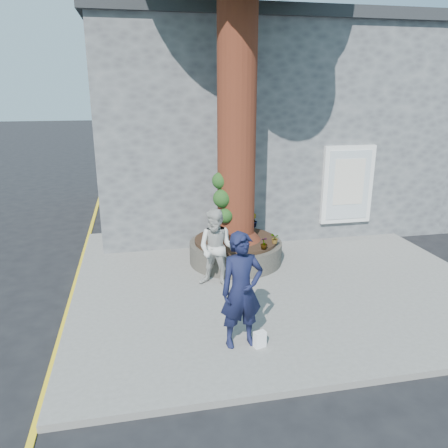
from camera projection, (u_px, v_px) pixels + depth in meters
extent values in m
plane|color=black|center=(220.00, 305.00, 9.03)|extent=(120.00, 120.00, 0.00)
cube|color=slate|center=(274.00, 277.00, 10.24)|extent=(9.00, 8.00, 0.12)
cube|color=yellow|center=(72.00, 297.00, 9.38)|extent=(0.10, 30.00, 0.01)
cube|color=#4F5154|center=(250.00, 127.00, 15.37)|extent=(10.00, 8.00, 6.00)
cube|color=black|center=(251.00, 30.00, 14.44)|extent=(10.30, 8.30, 0.30)
cube|color=white|center=(348.00, 185.00, 12.30)|extent=(1.50, 0.12, 2.20)
cube|color=silver|center=(349.00, 185.00, 12.24)|extent=(1.25, 0.04, 1.95)
cube|color=silver|center=(349.00, 182.00, 12.20)|extent=(0.90, 0.02, 1.30)
cylinder|color=black|center=(236.00, 252.00, 10.95)|extent=(2.30, 2.30, 0.52)
cylinder|color=black|center=(236.00, 240.00, 10.86)|extent=(2.04, 2.04, 0.08)
cylinder|color=#4F1F13|center=(237.00, 80.00, 9.74)|extent=(0.90, 0.90, 7.50)
cone|color=#4F1F13|center=(236.00, 225.00, 10.74)|extent=(1.24, 1.24, 0.70)
sphere|color=#123814|center=(222.00, 198.00, 10.26)|extent=(0.44, 0.44, 0.44)
sphere|color=#123814|center=(226.00, 216.00, 10.30)|extent=(0.36, 0.36, 0.36)
sphere|color=#123814|center=(220.00, 181.00, 10.25)|extent=(0.40, 0.40, 0.40)
imported|color=#121632|center=(242.00, 290.00, 7.15)|extent=(0.77, 0.55, 1.99)
imported|color=beige|center=(217.00, 249.00, 9.40)|extent=(1.06, 0.99, 1.74)
cube|color=white|center=(260.00, 339.00, 7.32)|extent=(0.23, 0.17, 0.28)
imported|color=gray|center=(210.00, 238.00, 10.36)|extent=(0.23, 0.23, 0.36)
imported|color=gray|center=(253.00, 220.00, 11.72)|extent=(0.28, 0.29, 0.37)
imported|color=gray|center=(264.00, 243.00, 10.10)|extent=(0.17, 0.17, 0.29)
imported|color=gray|center=(275.00, 238.00, 10.47)|extent=(0.23, 0.26, 0.26)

